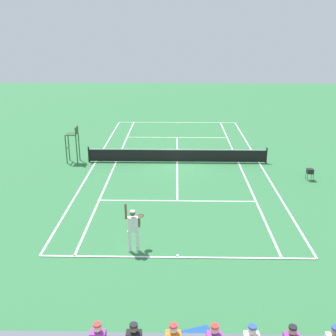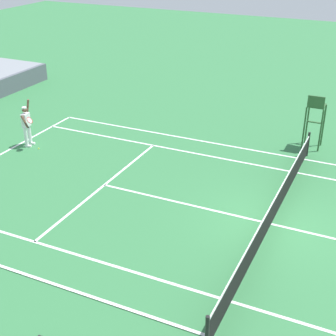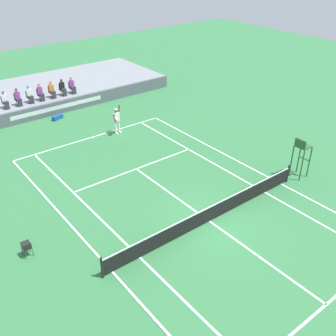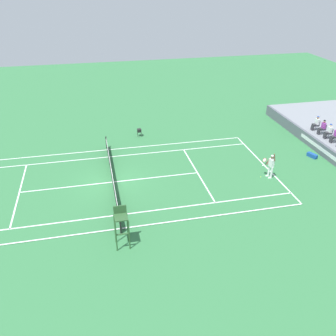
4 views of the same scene
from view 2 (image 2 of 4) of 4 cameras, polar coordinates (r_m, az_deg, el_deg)
The scene contains 6 objects.
ground_plane at distance 16.66m, azimuth 11.84°, elevation -6.42°, with size 80.00×80.00×0.00m, color #337542.
court at distance 16.65m, azimuth 11.84°, elevation -6.39°, with size 11.08×23.88×0.03m.
net at distance 16.38m, azimuth 12.00°, elevation -4.88°, with size 11.98×0.10×1.07m.
tennis_player at distance 22.48m, azimuth -16.02°, elevation 4.81°, with size 0.75×0.72×2.08m.
tennis_ball at distance 22.37m, azimuth -14.73°, elevation 2.19°, with size 0.07×0.07×0.07m, color #D1E533.
umpire_chair at distance 22.18m, azimuth 16.66°, elevation 5.98°, with size 0.77×0.77×2.44m.
Camera 2 is at (-13.85, -2.72, 8.84)m, focal length 52.76 mm.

